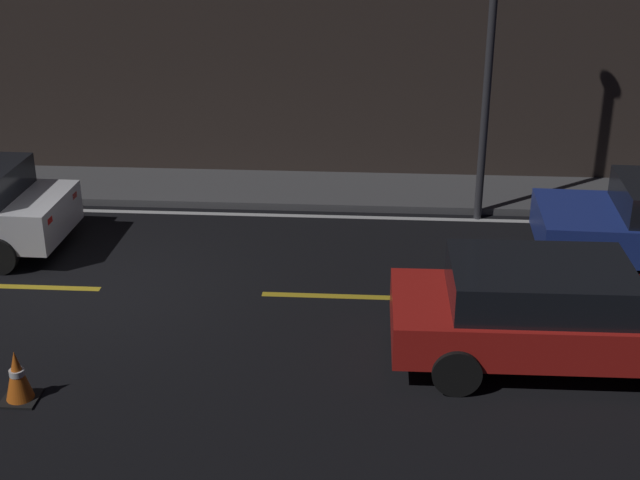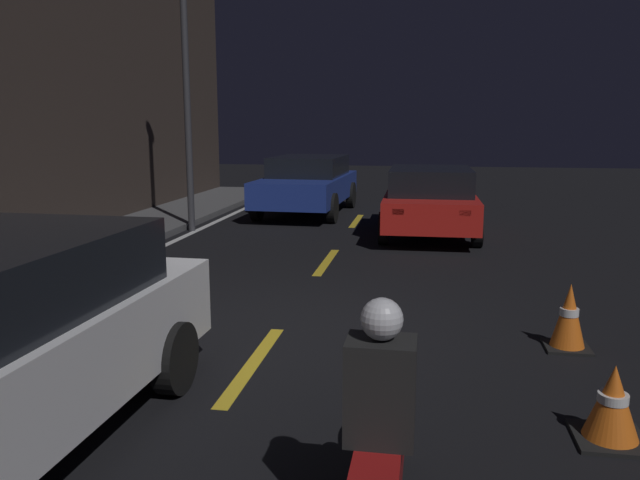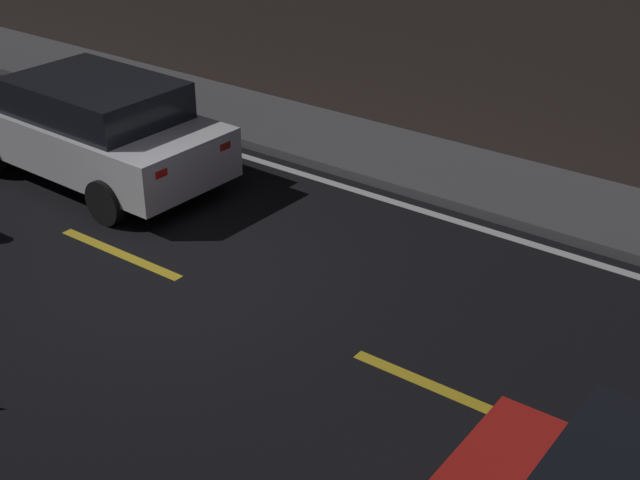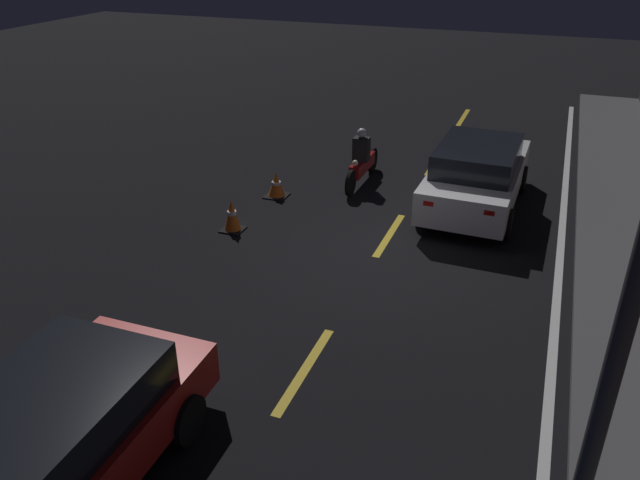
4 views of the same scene
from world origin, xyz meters
The scene contains 10 objects.
ground_plane centered at (0.00, 0.00, 0.00)m, with size 56.00×56.00×0.00m, color black.
raised_curb centered at (0.00, 4.41, 0.07)m, with size 28.00×1.89×0.14m.
building_front centered at (0.00, 5.50, 3.46)m, with size 28.00×0.30×6.92m.
lane_dash_c centered at (-1.00, 0.00, 0.00)m, with size 2.00×0.14×0.01m.
lane_dash_d centered at (3.50, 0.00, 0.00)m, with size 2.00×0.14×0.01m.
lane_dash_e centered at (8.00, 0.00, 0.00)m, with size 2.00×0.14×0.01m.
lane_solid_kerb centered at (0.00, 3.21, 0.00)m, with size 25.20×0.14×0.01m.
taxi_red centered at (6.44, -1.67, 0.73)m, with size 4.17×1.93×1.37m.
traffic_cone_mid centered at (-0.08, -3.03, 0.33)m, with size 0.44×0.44×0.67m.
street_lamp centered at (6.05, 3.31, 3.24)m, with size 0.28×0.28×5.76m.
Camera 1 is at (4.17, -11.97, 6.10)m, focal length 50.00 mm.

